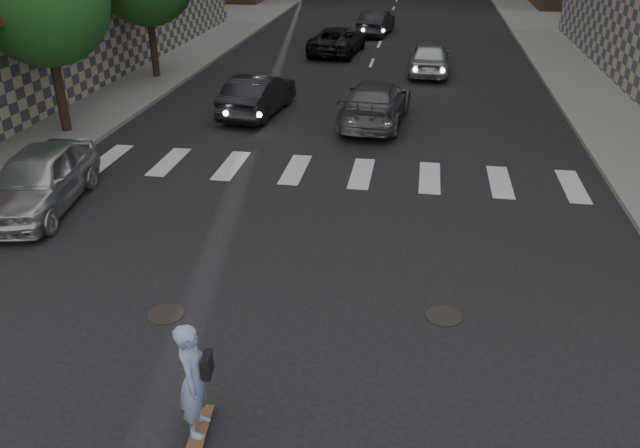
# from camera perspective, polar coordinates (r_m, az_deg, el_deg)

# --- Properties ---
(ground) EXTENTS (160.00, 160.00, 0.00)m
(ground) POSITION_cam_1_polar(r_m,az_deg,el_deg) (11.03, -6.37, -12.73)
(ground) COLOR black
(ground) RESTS_ON ground
(sidewalk_left) EXTENTS (13.00, 80.00, 0.15)m
(sidewalk_left) POSITION_cam_1_polar(r_m,az_deg,el_deg) (33.62, -22.06, 13.03)
(sidewalk_left) COLOR gray
(sidewalk_left) RESTS_ON ground
(manhole_b) EXTENTS (0.70, 0.70, 0.02)m
(manhole_b) POSITION_cam_1_polar(r_m,az_deg,el_deg) (12.52, -13.89, -8.01)
(manhole_b) COLOR black
(manhole_b) RESTS_ON ground
(manhole_c) EXTENTS (0.70, 0.70, 0.02)m
(manhole_c) POSITION_cam_1_polar(r_m,az_deg,el_deg) (12.34, 11.25, -8.25)
(manhole_c) COLOR black
(manhole_c) RESTS_ON ground
(skateboarder) EXTENTS (0.52, 1.01, 1.96)m
(skateboarder) POSITION_cam_1_polar(r_m,az_deg,el_deg) (9.30, -11.41, -13.77)
(skateboarder) COLOR brown
(skateboarder) RESTS_ON ground
(silver_sedan) EXTENTS (2.47, 4.86, 1.58)m
(silver_sedan) POSITION_cam_1_polar(r_m,az_deg,el_deg) (17.62, -24.36, 3.72)
(silver_sedan) COLOR silver
(silver_sedan) RESTS_ON ground
(traffic_car_a) EXTENTS (2.08, 4.69, 1.50)m
(traffic_car_a) POSITION_cam_1_polar(r_m,az_deg,el_deg) (24.16, -5.69, 11.69)
(traffic_car_a) COLOR black
(traffic_car_a) RESTS_ON ground
(traffic_car_b) EXTENTS (2.52, 5.40, 1.52)m
(traffic_car_b) POSITION_cam_1_polar(r_m,az_deg,el_deg) (23.06, 5.09, 11.02)
(traffic_car_b) COLOR #4F5055
(traffic_car_b) RESTS_ON ground
(traffic_car_c) EXTENTS (2.88, 5.29, 1.41)m
(traffic_car_c) POSITION_cam_1_polar(r_m,az_deg,el_deg) (35.03, 1.61, 16.44)
(traffic_car_c) COLOR black
(traffic_car_c) RESTS_ON ground
(traffic_car_d) EXTENTS (1.91, 4.64, 1.57)m
(traffic_car_d) POSITION_cam_1_polar(r_m,az_deg,el_deg) (30.93, 9.97, 14.83)
(traffic_car_d) COLOR #AAADB1
(traffic_car_d) RESTS_ON ground
(traffic_car_e) EXTENTS (2.12, 4.63, 1.47)m
(traffic_car_e) POSITION_cam_1_polar(r_m,az_deg,el_deg) (40.75, 5.16, 17.86)
(traffic_car_e) COLOR black
(traffic_car_e) RESTS_ON ground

